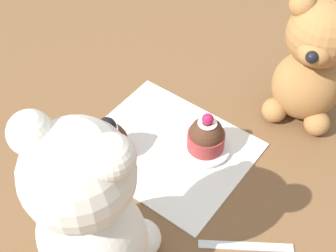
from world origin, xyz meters
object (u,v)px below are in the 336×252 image
(teddy_bear_tan, at_px, (312,64))
(cupcake_near_cream_bear, at_px, (111,141))
(teaspoon, at_px, (246,246))
(cupcake_near_tan_bear, at_px, (206,136))
(saucer_plate, at_px, (205,147))
(teddy_bear_cream, at_px, (89,210))

(teddy_bear_tan, relative_size, cupcake_near_cream_bear, 3.23)
(teaspoon, bearing_deg, cupcake_near_tan_bear, 108.32)
(cupcake_near_tan_bear, bearing_deg, teddy_bear_tan, -116.09)
(saucer_plate, distance_m, cupcake_near_tan_bear, 0.03)
(teddy_bear_tan, xyz_separation_m, cupcake_near_cream_bear, (0.20, 0.26, -0.08))
(saucer_plate, xyz_separation_m, teaspoon, (-0.14, 0.11, -0.01))
(teddy_bear_cream, xyz_separation_m, teddy_bear_tan, (-0.09, -0.41, -0.02))
(teddy_bear_tan, relative_size, cupcake_near_tan_bear, 3.12)
(cupcake_near_cream_bear, bearing_deg, saucer_plate, -140.41)
(teddy_bear_cream, bearing_deg, teddy_bear_tan, -118.68)
(cupcake_near_cream_bear, xyz_separation_m, cupcake_near_tan_bear, (-0.11, -0.09, 0.00))
(teddy_bear_cream, distance_m, teaspoon, 0.24)
(cupcake_near_cream_bear, distance_m, cupcake_near_tan_bear, 0.15)
(cupcake_near_cream_bear, bearing_deg, teaspoon, 177.02)
(teddy_bear_cream, relative_size, teddy_bear_tan, 1.21)
(saucer_plate, bearing_deg, teddy_bear_tan, -116.09)
(cupcake_near_cream_bear, xyz_separation_m, teaspoon, (-0.25, 0.01, -0.03))
(teddy_bear_cream, xyz_separation_m, saucer_plate, (-0.00, -0.24, -0.12))
(teddy_bear_tan, relative_size, saucer_plate, 2.82)
(cupcake_near_tan_bear, relative_size, teaspoon, 0.56)
(teddy_bear_cream, bearing_deg, teaspoon, -153.35)
(saucer_plate, height_order, teaspoon, saucer_plate)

